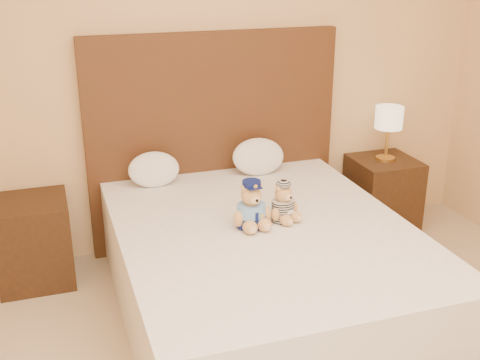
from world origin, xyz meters
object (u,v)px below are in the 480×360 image
object	(u,v)px
nightstand_left	(34,241)
pillow_right	(258,155)
teddy_police	(251,204)
bed	(264,270)
nightstand_right	(382,194)
lamp	(389,120)
teddy_prisoner	(283,202)
pillow_left	(154,168)

from	to	relation	value
nightstand_left	pillow_right	bearing A→B (deg)	1.14
teddy_police	pillow_right	distance (m)	0.87
bed	nightstand_right	bearing A→B (deg)	32.62
nightstand_left	teddy_police	size ratio (longest dim) A/B	2.03
lamp	teddy_prisoner	bearing A→B (deg)	-146.27
bed	nightstand_right	xyz separation A→B (m)	(1.25, 0.80, -0.00)
nightstand_left	lamp	xyz separation A→B (m)	(2.50, 0.00, 0.57)
teddy_police	teddy_prisoner	bearing A→B (deg)	2.00
nightstand_right	pillow_right	distance (m)	1.07
lamp	teddy_police	bearing A→B (deg)	-149.58
lamp	teddy_prisoner	distance (m)	1.36
nightstand_left	bed	bearing A→B (deg)	-32.62
nightstand_left	teddy_police	world-z (taller)	teddy_police
teddy_police	nightstand_left	bearing A→B (deg)	140.96
lamp	pillow_left	xyz separation A→B (m)	(-1.71, 0.03, -0.18)
lamp	teddy_police	size ratio (longest dim) A/B	1.47
bed	pillow_right	xyz separation A→B (m)	(0.26, 0.83, 0.41)
teddy_prisoner	pillow_left	bearing A→B (deg)	105.19
pillow_left	teddy_prisoner	bearing A→B (deg)	-52.81
bed	pillow_left	distance (m)	1.03
lamp	teddy_prisoner	size ratio (longest dim) A/B	1.78
lamp	pillow_left	size ratio (longest dim) A/B	1.19
pillow_left	pillow_right	size ratio (longest dim) A/B	0.91
lamp	pillow_right	bearing A→B (deg)	178.26
lamp	bed	bearing A→B (deg)	-147.38
nightstand_right	pillow_right	world-z (taller)	pillow_right
nightstand_right	lamp	distance (m)	0.57
teddy_prisoner	pillow_left	distance (m)	0.98
lamp	pillow_left	bearing A→B (deg)	179.00
nightstand_left	teddy_police	xyz separation A→B (m)	(1.18, -0.78, 0.41)
bed	teddy_police	distance (m)	0.42
teddy_prisoner	pillow_right	distance (m)	0.79
bed	pillow_left	world-z (taller)	pillow_left
lamp	teddy_police	distance (m)	1.54
pillow_left	pillow_right	xyz separation A→B (m)	(0.72, 0.00, 0.01)
nightstand_left	teddy_police	distance (m)	1.47
nightstand_right	bed	bearing A→B (deg)	-147.38
pillow_left	nightstand_right	bearing A→B (deg)	-1.00
pillow_right	teddy_police	bearing A→B (deg)	-112.50
nightstand_right	teddy_prisoner	world-z (taller)	teddy_prisoner
bed	teddy_prisoner	size ratio (longest dim) A/B	8.90
teddy_police	pillow_left	bearing A→B (deg)	110.14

